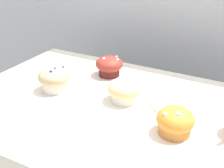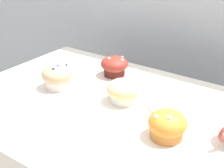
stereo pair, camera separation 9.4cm
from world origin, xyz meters
name	(u,v)px [view 2 (the right image)]	position (x,y,z in m)	size (l,w,h in m)	color
wall_back	(197,48)	(0.00, 0.60, 0.90)	(3.20, 0.10, 1.80)	#B2B7BC
muffin_front_center	(58,76)	(-0.24, 0.00, 0.93)	(0.10, 0.10, 0.08)	silver
muffin_back_left	(114,66)	(-0.15, 0.19, 0.92)	(0.10, 0.10, 0.07)	#4D1B19
muffin_back_right	(123,91)	(-0.02, 0.04, 0.92)	(0.10, 0.10, 0.07)	white
muffin_front_left	(167,125)	(0.17, -0.05, 0.92)	(0.10, 0.10, 0.08)	#CB7936
serving_plate	(181,106)	(0.14, 0.11, 0.89)	(0.19, 0.19, 0.01)	beige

